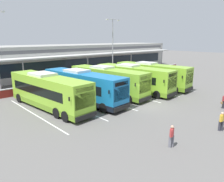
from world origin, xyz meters
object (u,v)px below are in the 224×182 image
at_px(coach_bus_centre, 107,82).
at_px(lamp_post_centre, 113,44).
at_px(coach_bus_right_centre, 133,79).
at_px(pedestrian_near_bin, 222,121).
at_px(coach_bus_left_centre, 83,87).
at_px(coach_bus_rightmost, 151,75).
at_px(pedestrian_child, 172,135).
at_px(coach_bus_leftmost, 49,92).

relative_size(coach_bus_centre, lamp_post_centre, 1.12).
distance_m(coach_bus_right_centre, pedestrian_near_bin, 14.88).
bearing_deg(coach_bus_left_centre, coach_bus_centre, 5.83).
relative_size(coach_bus_rightmost, pedestrian_child, 7.60).
distance_m(coach_bus_rightmost, pedestrian_near_bin, 16.72).
relative_size(pedestrian_near_bin, lamp_post_centre, 0.15).
height_order(coach_bus_rightmost, pedestrian_near_bin, coach_bus_rightmost).
xyz_separation_m(coach_bus_left_centre, coach_bus_rightmost, (12.52, -0.63, 0.00)).
xyz_separation_m(pedestrian_child, lamp_post_centre, (16.57, 23.68, 5.42)).
xyz_separation_m(pedestrian_near_bin, lamp_post_centre, (11.18, 24.96, 5.42)).
relative_size(coach_bus_leftmost, lamp_post_centre, 1.12).
xyz_separation_m(pedestrian_child, pedestrian_near_bin, (5.39, -1.27, 0.00)).
xyz_separation_m(coach_bus_right_centre, coach_bus_rightmost, (4.19, -0.03, 0.00)).
bearing_deg(coach_bus_leftmost, coach_bus_rightmost, -3.80).
xyz_separation_m(coach_bus_right_centre, lamp_post_centre, (6.24, 10.95, 4.50)).
xyz_separation_m(coach_bus_left_centre, pedestrian_child, (-2.00, -13.33, -0.91)).
distance_m(pedestrian_child, pedestrian_near_bin, 5.54).
relative_size(coach_bus_leftmost, coach_bus_left_centre, 1.00).
distance_m(coach_bus_leftmost, coach_bus_centre, 8.44).
bearing_deg(coach_bus_centre, coach_bus_right_centre, -14.51).
bearing_deg(coach_bus_right_centre, coach_bus_leftmost, 175.07).
height_order(coach_bus_leftmost, coach_bus_centre, same).
height_order(coach_bus_right_centre, pedestrian_child, coach_bus_right_centre).
distance_m(coach_bus_centre, pedestrian_child, 15.18).
distance_m(coach_bus_leftmost, pedestrian_child, 14.00).
distance_m(coach_bus_centre, pedestrian_near_bin, 15.10).
relative_size(coach_bus_leftmost, coach_bus_centre, 1.00).
bearing_deg(coach_bus_left_centre, coach_bus_leftmost, 173.39).
xyz_separation_m(coach_bus_leftmost, coach_bus_right_centre, (12.45, -1.07, 0.00)).
xyz_separation_m(coach_bus_leftmost, lamp_post_centre, (18.69, 9.88, 4.50)).
bearing_deg(coach_bus_rightmost, pedestrian_child, -138.82).
xyz_separation_m(coach_bus_centre, coach_bus_right_centre, (4.01, -1.04, 0.00)).
relative_size(coach_bus_left_centre, pedestrian_child, 7.60).
height_order(pedestrian_near_bin, lamp_post_centre, lamp_post_centre).
relative_size(pedestrian_child, lamp_post_centre, 0.15).
xyz_separation_m(coach_bus_left_centre, pedestrian_near_bin, (3.40, -14.60, -0.91)).
distance_m(pedestrian_near_bin, lamp_post_centre, 27.88).
relative_size(coach_bus_leftmost, coach_bus_rightmost, 1.00).
bearing_deg(coach_bus_centre, pedestrian_child, -114.65).
bearing_deg(coach_bus_right_centre, pedestrian_near_bin, -109.43).
distance_m(coach_bus_rightmost, pedestrian_child, 19.31).
xyz_separation_m(coach_bus_centre, lamp_post_centre, (10.25, 9.91, 4.50)).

